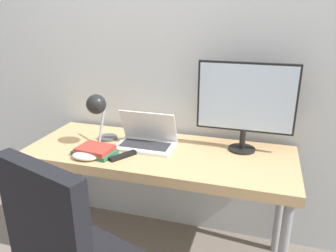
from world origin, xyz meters
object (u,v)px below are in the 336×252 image
object	(u,v)px
laptop	(146,139)
desk_lamp	(98,109)
monitor	(246,101)
book_stack	(95,151)
game_controller	(85,156)

from	to	relation	value
laptop	desk_lamp	distance (m)	0.36
monitor	book_stack	distance (m)	0.95
laptop	book_stack	bearing A→B (deg)	-140.95
desk_lamp	book_stack	distance (m)	0.26
desk_lamp	laptop	bearing A→B (deg)	11.67
laptop	game_controller	world-z (taller)	laptop
laptop	book_stack	distance (m)	0.33
laptop	game_controller	xyz separation A→B (m)	(-0.28, -0.29, -0.03)
monitor	game_controller	world-z (taller)	monitor
book_stack	game_controller	distance (m)	0.08
monitor	desk_lamp	distance (m)	0.90
desk_lamp	book_stack	size ratio (longest dim) A/B	1.25
desk_lamp	book_stack	world-z (taller)	desk_lamp
laptop	game_controller	bearing A→B (deg)	-134.04
laptop	game_controller	size ratio (longest dim) A/B	2.31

